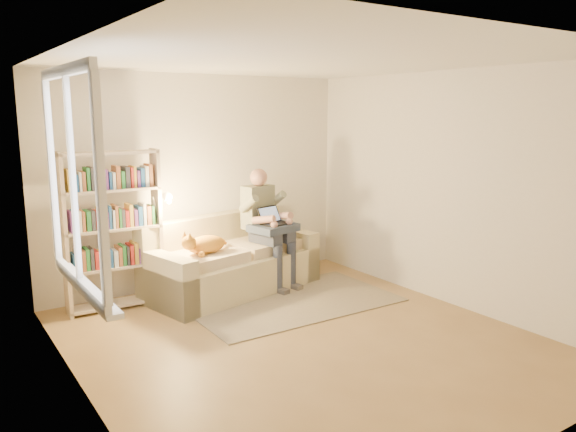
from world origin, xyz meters
TOP-DOWN VIEW (x-y plane):
  - floor at (0.00, 0.00)m, footprint 4.50×4.50m
  - ceiling at (0.00, 0.00)m, footprint 4.00×4.50m
  - wall_left at (-2.00, 0.00)m, footprint 0.02×4.50m
  - wall_right at (2.00, 0.00)m, footprint 0.02×4.50m
  - wall_back at (0.00, 2.25)m, footprint 4.00×0.02m
  - wall_front at (0.00, -2.25)m, footprint 4.00×0.02m
  - window at (-1.95, 0.20)m, footprint 0.12×1.52m
  - sofa at (0.15, 1.74)m, footprint 2.26×1.37m
  - person at (0.62, 1.68)m, footprint 0.50×0.69m
  - cat at (-0.33, 1.51)m, footprint 0.67×0.34m
  - blanket at (0.64, 1.55)m, footprint 0.60×0.53m
  - laptop at (0.64, 1.56)m, footprint 0.37×0.35m
  - bookshelf at (-1.20, 1.90)m, footprint 1.16×0.35m
  - rug at (0.52, 0.96)m, footprint 2.35×1.41m

SIDE VIEW (x-z plane):
  - floor at x=0.00m, z-range 0.00..0.00m
  - rug at x=0.52m, z-range 0.00..0.01m
  - sofa at x=0.15m, z-range -0.12..0.77m
  - cat at x=-0.33m, z-range 0.55..0.81m
  - blanket at x=0.64m, z-range 0.71..0.80m
  - person at x=0.62m, z-range 0.10..1.56m
  - laptop at x=0.64m, z-range 0.73..0.98m
  - bookshelf at x=-1.20m, z-range 0.09..1.84m
  - wall_left at x=-2.00m, z-range 0.00..2.60m
  - wall_right at x=2.00m, z-range 0.00..2.60m
  - wall_back at x=0.00m, z-range 0.00..2.60m
  - wall_front at x=0.00m, z-range 0.00..2.60m
  - window at x=-1.95m, z-range 0.53..2.22m
  - ceiling at x=0.00m, z-range 2.59..2.61m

